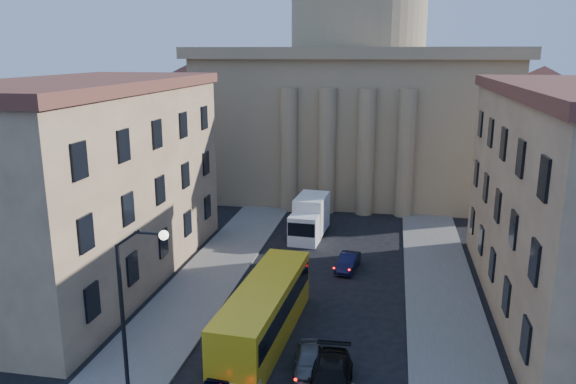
# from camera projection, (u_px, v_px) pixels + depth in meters

# --- Properties ---
(sidewalk_left) EXTENTS (5.00, 60.00, 0.15)m
(sidewalk_left) POSITION_uv_depth(u_px,v_px,m) (183.00, 307.00, 37.17)
(sidewalk_left) COLOR #615F59
(sidewalk_left) RESTS_ON ground
(sidewalk_right) EXTENTS (5.00, 60.00, 0.15)m
(sidewalk_right) POSITION_uv_depth(u_px,v_px,m) (448.00, 330.00, 34.13)
(sidewalk_right) COLOR #615F59
(sidewalk_right) RESTS_ON ground
(church) EXTENTS (68.02, 28.76, 36.60)m
(church) POSITION_uv_depth(u_px,v_px,m) (356.00, 91.00, 68.50)
(church) COLOR #917D59
(church) RESTS_ON ground
(building_left) EXTENTS (11.60, 26.60, 14.70)m
(building_left) POSITION_uv_depth(u_px,v_px,m) (88.00, 181.00, 40.72)
(building_left) COLOR tan
(building_left) RESTS_ON ground
(street_lamp) EXTENTS (2.62, 0.44, 8.83)m
(street_lamp) POSITION_uv_depth(u_px,v_px,m) (132.00, 301.00, 26.10)
(street_lamp) COLOR black
(street_lamp) RESTS_ON ground
(car_left_mid) EXTENTS (3.04, 5.43, 1.44)m
(car_left_mid) POSITION_uv_depth(u_px,v_px,m) (242.00, 363.00, 29.30)
(car_left_mid) COLOR silver
(car_left_mid) RESTS_ON ground
(car_right_mid) EXTENTS (2.33, 5.33, 1.52)m
(car_right_mid) POSITION_uv_depth(u_px,v_px,m) (331.00, 380.00, 27.77)
(car_right_mid) COLOR black
(car_right_mid) RESTS_ON ground
(car_right_far) EXTENTS (1.97, 3.95, 1.29)m
(car_right_far) POSITION_uv_depth(u_px,v_px,m) (309.00, 360.00, 29.73)
(car_right_far) COLOR #4E4E53
(car_right_far) RESTS_ON ground
(car_right_distant) EXTENTS (1.85, 3.98, 1.26)m
(car_right_distant) POSITION_uv_depth(u_px,v_px,m) (348.00, 262.00, 43.66)
(car_right_distant) COLOR black
(car_right_distant) RESTS_ON ground
(city_bus) EXTENTS (3.50, 12.27, 3.42)m
(city_bus) POSITION_uv_depth(u_px,v_px,m) (264.00, 310.00, 32.82)
(city_bus) COLOR gold
(city_bus) RESTS_ON ground
(box_truck) EXTENTS (2.99, 6.71, 3.60)m
(box_truck) POSITION_uv_depth(u_px,v_px,m) (309.00, 218.00, 51.35)
(box_truck) COLOR silver
(box_truck) RESTS_ON ground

